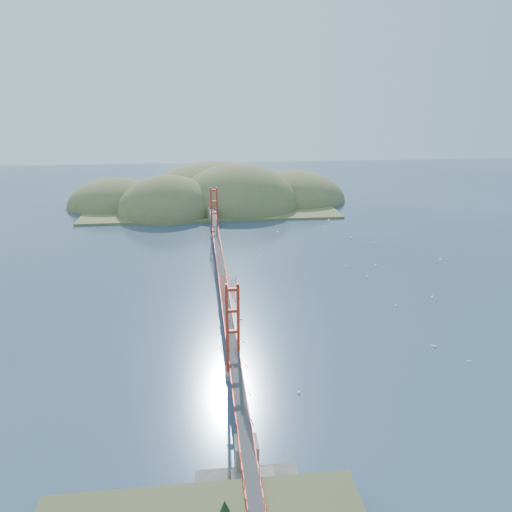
{
  "coord_description": "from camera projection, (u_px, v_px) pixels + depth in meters",
  "views": [
    {
      "loc": [
        -3.28,
        -81.77,
        31.95
      ],
      "look_at": [
        6.15,
        0.0,
        4.94
      ],
      "focal_mm": 35.0,
      "sensor_mm": 36.0,
      "label": 1
    }
  ],
  "objects": [
    {
      "name": "sailboat_2",
      "position": [
        434.0,
        345.0,
        65.9
      ],
      "size": [
        0.7,
        0.7,
        0.73
      ],
      "color": "white",
      "rests_on": "ground"
    },
    {
      "name": "sailboat_12",
      "position": [
        278.0,
        231.0,
        119.94
      ],
      "size": [
        0.64,
        0.52,
        0.75
      ],
      "color": "white",
      "rests_on": "ground"
    },
    {
      "name": "sailboat_0",
      "position": [
        367.0,
        275.0,
        91.2
      ],
      "size": [
        0.44,
        0.54,
        0.63
      ],
      "color": "white",
      "rests_on": "ground"
    },
    {
      "name": "sailboat_1",
      "position": [
        375.0,
        265.0,
        96.62
      ],
      "size": [
        0.69,
        0.69,
        0.73
      ],
      "color": "white",
      "rests_on": "ground"
    },
    {
      "name": "promontory",
      "position": [
        249.0,
        493.0,
        41.69
      ],
      "size": [
        9.0,
        6.0,
        0.24
      ],
      "primitive_type": "cube",
      "color": "#59544C",
      "rests_on": "ground"
    },
    {
      "name": "sailboat_15",
      "position": [
        329.0,
        221.0,
        130.25
      ],
      "size": [
        0.52,
        0.64,
        0.74
      ],
      "color": "white",
      "rests_on": "ground"
    },
    {
      "name": "sailboat_10",
      "position": [
        299.0,
        391.0,
        55.8
      ],
      "size": [
        0.51,
        0.55,
        0.62
      ],
      "color": "white",
      "rests_on": "ground"
    },
    {
      "name": "fort",
      "position": [
        253.0,
        481.0,
        42.22
      ],
      "size": [
        3.7,
        2.3,
        1.75
      ],
      "color": "brown",
      "rests_on": "ground"
    },
    {
      "name": "sailboat_14",
      "position": [
        396.0,
        305.0,
        78.5
      ],
      "size": [
        0.55,
        0.55,
        0.57
      ],
      "color": "white",
      "rests_on": "ground"
    },
    {
      "name": "approach_viaduct",
      "position": [
        254.0,
        501.0,
        37.71
      ],
      "size": [
        1.4,
        12.0,
        3.38
      ],
      "color": "#B22613",
      "rests_on": "ground"
    },
    {
      "name": "bridge",
      "position": [
        220.0,
        245.0,
        85.49
      ],
      "size": [
        2.2,
        94.4,
        12.0
      ],
      "color": "gray",
      "rests_on": "ground"
    },
    {
      "name": "sailboat_6",
      "position": [
        469.0,
        361.0,
        62.19
      ],
      "size": [
        0.52,
        0.52,
        0.56
      ],
      "color": "white",
      "rests_on": "ground"
    },
    {
      "name": "far_headlands",
      "position": [
        218.0,
        202.0,
        152.41
      ],
      "size": [
        84.0,
        58.0,
        25.0
      ],
      "color": "olive",
      "rests_on": "ground"
    },
    {
      "name": "sailboat_extra_0",
      "position": [
        351.0,
        237.0,
        115.18
      ],
      "size": [
        0.69,
        0.69,
        0.72
      ],
      "color": "white",
      "rests_on": "ground"
    },
    {
      "name": "sailboat_9",
      "position": [
        374.0,
        242.0,
        111.3
      ],
      "size": [
        0.55,
        0.57,
        0.64
      ],
      "color": "white",
      "rests_on": "ground"
    },
    {
      "name": "sailboat_8",
      "position": [
        440.0,
        259.0,
        99.94
      ],
      "size": [
        0.7,
        0.7,
        0.73
      ],
      "color": "white",
      "rests_on": "ground"
    },
    {
      "name": "sailboat_16",
      "position": [
        347.0,
        266.0,
        96.28
      ],
      "size": [
        0.54,
        0.54,
        0.58
      ],
      "color": "white",
      "rests_on": "ground"
    },
    {
      "name": "sailboat_7",
      "position": [
        323.0,
        226.0,
        124.98
      ],
      "size": [
        0.55,
        0.44,
        0.64
      ],
      "color": "white",
      "rests_on": "ground"
    },
    {
      "name": "sailboat_5",
      "position": [
        432.0,
        297.0,
        81.68
      ],
      "size": [
        0.51,
        0.6,
        0.7
      ],
      "color": "white",
      "rests_on": "ground"
    },
    {
      "name": "ground",
      "position": [
        221.0,
        284.0,
        87.5
      ],
      "size": [
        320.0,
        320.0,
        0.0
      ],
      "primitive_type": "plane",
      "color": "#2B3F56",
      "rests_on": "ground"
    },
    {
      "name": "sailboat_3",
      "position": [
        260.0,
        249.0,
        106.64
      ],
      "size": [
        0.51,
        0.48,
        0.57
      ],
      "color": "white",
      "rests_on": "ground"
    }
  ]
}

